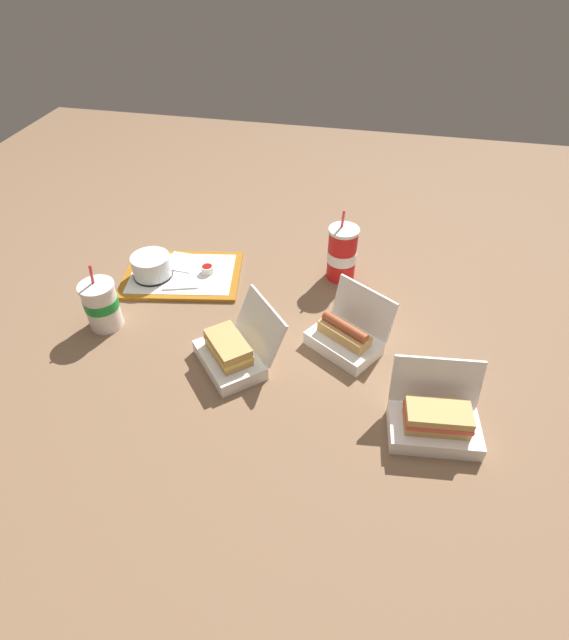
# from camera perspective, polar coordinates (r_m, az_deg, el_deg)

# --- Properties ---
(ground_plane) EXTENTS (3.20, 3.20, 0.00)m
(ground_plane) POSITION_cam_1_polar(r_m,az_deg,el_deg) (1.41, -1.94, -1.61)
(ground_plane) COLOR brown
(food_tray) EXTENTS (0.41, 0.32, 0.01)m
(food_tray) POSITION_cam_1_polar(r_m,az_deg,el_deg) (1.65, -11.60, 5.08)
(food_tray) COLOR #A56619
(food_tray) RESTS_ON ground_plane
(cake_container) EXTENTS (0.12, 0.12, 0.07)m
(cake_container) POSITION_cam_1_polar(r_m,az_deg,el_deg) (1.64, -14.94, 5.91)
(cake_container) COLOR black
(cake_container) RESTS_ON food_tray
(ketchup_cup) EXTENTS (0.04, 0.04, 0.02)m
(ketchup_cup) POSITION_cam_1_polar(r_m,az_deg,el_deg) (1.63, -8.80, 5.78)
(ketchup_cup) COLOR white
(ketchup_cup) RESTS_ON food_tray
(napkin_stack) EXTENTS (0.11, 0.11, 0.00)m
(napkin_stack) POSITION_cam_1_polar(r_m,az_deg,el_deg) (1.69, -11.66, 6.50)
(napkin_stack) COLOR white
(napkin_stack) RESTS_ON food_tray
(plastic_fork) EXTENTS (0.11, 0.04, 0.00)m
(plastic_fork) POSITION_cam_1_polar(r_m,az_deg,el_deg) (1.58, -11.80, 3.63)
(plastic_fork) COLOR white
(plastic_fork) RESTS_ON food_tray
(clamshell_hotdog_back) EXTENTS (0.24, 0.23, 0.16)m
(clamshell_hotdog_back) POSITION_cam_1_polar(r_m,az_deg,el_deg) (1.35, 7.05, -1.83)
(clamshell_hotdog_back) COLOR white
(clamshell_hotdog_back) RESTS_ON ground_plane
(clamshell_sandwich_corner) EXTENTS (0.27, 0.27, 0.16)m
(clamshell_sandwich_corner) POSITION_cam_1_polar(r_m,az_deg,el_deg) (1.30, -5.95, -3.65)
(clamshell_sandwich_corner) COLOR white
(clamshell_sandwich_corner) RESTS_ON ground_plane
(clamshell_sandwich_front) EXTENTS (0.22, 0.18, 0.16)m
(clamshell_sandwich_front) POSITION_cam_1_polar(r_m,az_deg,el_deg) (1.20, 16.84, -10.95)
(clamshell_sandwich_front) COLOR white
(clamshell_sandwich_front) RESTS_ON ground_plane
(soda_cup_back) EXTENTS (0.10, 0.10, 0.20)m
(soda_cup_back) POSITION_cam_1_polar(r_m,az_deg,el_deg) (1.48, -20.18, 1.66)
(soda_cup_back) COLOR white
(soda_cup_back) RESTS_ON ground_plane
(soda_cup_front) EXTENTS (0.10, 0.10, 0.24)m
(soda_cup_front) POSITION_cam_1_polar(r_m,az_deg,el_deg) (1.58, 6.58, 7.54)
(soda_cup_front) COLOR red
(soda_cup_front) RESTS_ON ground_plane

